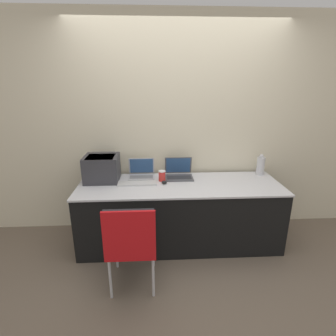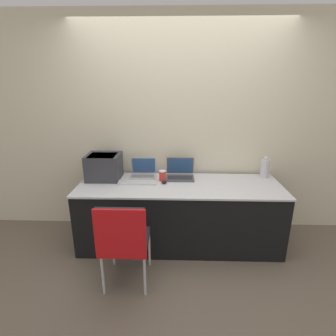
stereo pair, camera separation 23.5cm
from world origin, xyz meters
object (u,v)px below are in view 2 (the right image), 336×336
Objects in this scene: laptop_right at (180,173)px; coffee_cup at (163,176)px; mouse at (164,182)px; chair at (124,237)px; printer at (104,166)px; external_keyboard at (138,182)px; laptop_left at (143,172)px; metal_pitcher at (265,168)px.

coffee_cup is (-0.21, -0.11, 0.01)m from laptop_right.
mouse is 0.87m from chair.
external_keyboard is (0.41, -0.14, -0.15)m from printer.
chair is (-0.06, -1.03, -0.25)m from laptop_left.
laptop_right is 0.53m from external_keyboard.
printer is at bearing 160.79° from external_keyboard.
laptop_left is 0.45m from laptop_right.
metal_pitcher is (1.22, 0.15, 0.06)m from coffee_cup.
laptop_left is 0.28m from coffee_cup.
mouse is (0.26, -0.24, -0.03)m from laptop_left.
mouse is 0.23× the size of metal_pitcher.
metal_pitcher is 0.30× the size of chair.
mouse is 0.07× the size of chair.
printer is at bearing 175.89° from coffee_cup.
external_keyboard is (-0.04, -0.24, -0.04)m from laptop_left.
laptop_left is 0.36× the size of chair.
laptop_left is 0.71× the size of external_keyboard.
laptop_right reaches higher than external_keyboard.
laptop_left is 0.24m from external_keyboard.
printer is at bearing -176.99° from metal_pitcher.
laptop_right is (0.90, 0.06, -0.11)m from printer.
laptop_left is 0.36m from mouse.
chair is (0.39, -0.93, -0.36)m from printer.
external_keyboard is at bearing 178.47° from mouse.
printer reaches higher than metal_pitcher.
laptop_right is at bearing 48.72° from mouse.
laptop_right is 1.25× the size of metal_pitcher.
chair is at bearing -67.23° from printer.
laptop_right reaches higher than coffee_cup.
laptop_left is at bearing 81.01° from external_keyboard.
metal_pitcher reaches higher than coffee_cup.
chair is (-0.02, -0.79, -0.21)m from external_keyboard.
laptop_left is at bearing 149.51° from coffee_cup.
laptop_left is at bearing 86.89° from chair.
coffee_cup is at bearing 71.29° from chair.
metal_pitcher is at bearing 11.85° from mouse.
external_keyboard is 0.30m from mouse.
mouse is (0.02, -0.10, -0.04)m from coffee_cup.
metal_pitcher reaches higher than external_keyboard.
coffee_cup is (0.69, -0.05, -0.10)m from printer.
printer is 1.07m from chair.
mouse is at bearing -11.98° from printer.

